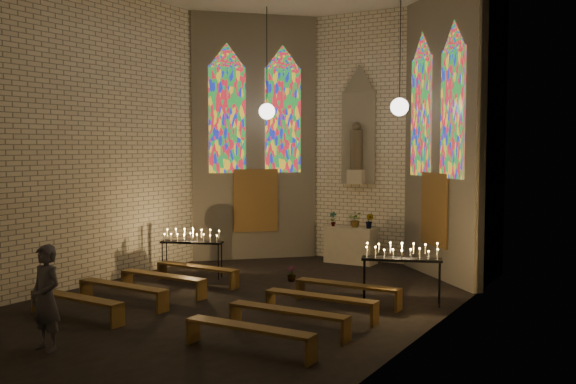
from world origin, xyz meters
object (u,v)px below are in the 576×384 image
object	(u,v)px
altar	(351,245)
votive_stand_right	(402,255)
votive_stand_left	(192,239)
visitor	(46,298)
aisle_flower_pot	(292,274)

from	to	relation	value
altar	votive_stand_right	world-z (taller)	votive_stand_right
votive_stand_left	votive_stand_right	size ratio (longest dim) A/B	0.94
votive_stand_left	votive_stand_right	xyz separation A→B (m)	(5.44, 0.07, 0.06)
votive_stand_left	votive_stand_right	world-z (taller)	votive_stand_right
altar	visitor	distance (m)	9.53
altar	votive_stand_left	distance (m)	4.61
altar	votive_stand_right	bearing A→B (deg)	-52.31
altar	votive_stand_right	size ratio (longest dim) A/B	0.84
aisle_flower_pot	votive_stand_left	world-z (taller)	votive_stand_left
aisle_flower_pot	votive_stand_right	world-z (taller)	votive_stand_right
votive_stand_left	visitor	distance (m)	5.89
aisle_flower_pot	votive_stand_left	distance (m)	2.63
altar	votive_stand_right	distance (m)	4.78
votive_stand_left	altar	bearing A→B (deg)	36.25
aisle_flower_pot	votive_stand_right	size ratio (longest dim) A/B	0.23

